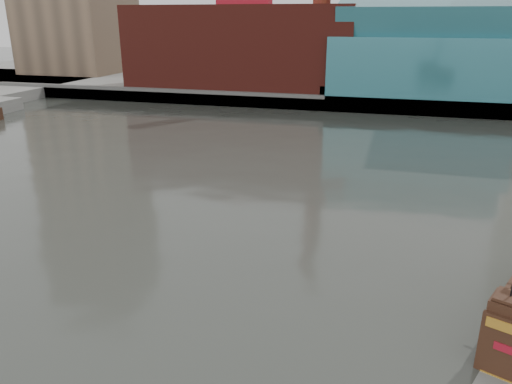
% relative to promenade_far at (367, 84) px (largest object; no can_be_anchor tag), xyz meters
% --- Properties ---
extents(ground, '(400.00, 400.00, 0.00)m').
position_rel_promenade_far_xyz_m(ground, '(0.00, -92.00, -1.00)').
color(ground, '#292B26').
rests_on(ground, ground).
extents(promenade_far, '(220.00, 60.00, 2.00)m').
position_rel_promenade_far_xyz_m(promenade_far, '(0.00, 0.00, 0.00)').
color(promenade_far, slate).
rests_on(promenade_far, ground).
extents(seawall, '(220.00, 1.00, 2.60)m').
position_rel_promenade_far_xyz_m(seawall, '(0.00, -29.50, 0.30)').
color(seawall, '#4C4C49').
rests_on(seawall, ground).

